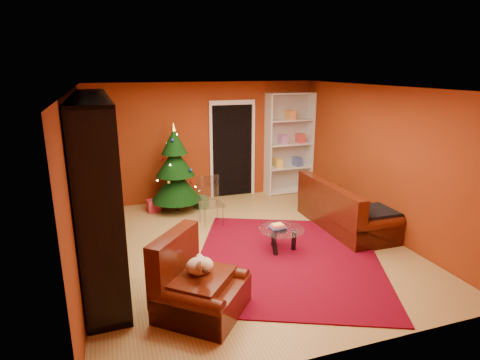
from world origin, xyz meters
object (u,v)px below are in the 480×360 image
object	(u,v)px
rug	(288,259)
gift_box_red	(153,206)
armchair	(202,283)
coffee_table	(281,239)
sofa	(346,204)
media_unit	(97,186)
christmas_tree	(175,169)
white_bookshelf	(289,144)
gift_box_green	(201,202)
acrylic_chair	(211,204)
dog	(200,266)

from	to	relation	value
rug	gift_box_red	world-z (taller)	gift_box_red
armchair	coffee_table	size ratio (longest dim) A/B	1.35
sofa	media_unit	bearing A→B (deg)	92.89
armchair	coffee_table	xyz separation A→B (m)	(1.61, 1.27, -0.20)
media_unit	gift_box_red	xyz separation A→B (m)	(0.98, 2.20, -1.15)
rug	armchair	world-z (taller)	armchair
christmas_tree	coffee_table	distance (m)	2.87
christmas_tree	armchair	size ratio (longest dim) A/B	1.81
media_unit	white_bookshelf	bearing A→B (deg)	29.45
gift_box_green	sofa	xyz separation A→B (m)	(2.32, -1.92, 0.33)
rug	white_bookshelf	bearing A→B (deg)	64.90
christmas_tree	white_bookshelf	distance (m)	2.81
media_unit	coffee_table	world-z (taller)	media_unit
sofa	coffee_table	size ratio (longest dim) A/B	2.75
rug	sofa	distance (m)	1.85
christmas_tree	acrylic_chair	distance (m)	1.24
white_bookshelf	coffee_table	distance (m)	3.40
christmas_tree	coffee_table	world-z (taller)	christmas_tree
gift_box_green	sofa	bearing A→B (deg)	-39.61
dog	coffee_table	bearing A→B (deg)	-13.39
dog	acrylic_chair	distance (m)	2.76
media_unit	armchair	size ratio (longest dim) A/B	3.24
gift_box_green	white_bookshelf	world-z (taller)	white_bookshelf
armchair	media_unit	bearing A→B (deg)	74.69
acrylic_chair	media_unit	bearing A→B (deg)	-153.24
dog	sofa	bearing A→B (deg)	-21.24
christmas_tree	sofa	distance (m)	3.46
gift_box_red	acrylic_chair	world-z (taller)	acrylic_chair
gift_box_red	dog	size ratio (longest dim) A/B	0.61
gift_box_red	acrylic_chair	bearing A→B (deg)	-49.38
dog	acrylic_chair	bearing A→B (deg)	22.64
armchair	sofa	distance (m)	3.66
acrylic_chair	dog	bearing A→B (deg)	-109.79
white_bookshelf	sofa	world-z (taller)	white_bookshelf
gift_box_red	sofa	distance (m)	3.89
gift_box_red	white_bookshelf	distance (m)	3.43
dog	coffee_table	distance (m)	2.06
gift_box_red	sofa	size ratio (longest dim) A/B	0.12
gift_box_red	media_unit	bearing A→B (deg)	-114.06
coffee_table	acrylic_chair	size ratio (longest dim) A/B	0.90
coffee_table	gift_box_green	bearing A→B (deg)	107.16
acrylic_chair	gift_box_red	bearing A→B (deg)	128.23
christmas_tree	acrylic_chair	xyz separation A→B (m)	(0.48, -1.04, -0.48)
media_unit	acrylic_chair	world-z (taller)	media_unit
sofa	coffee_table	distance (m)	1.67
rug	sofa	size ratio (longest dim) A/B	1.57
rug	media_unit	size ratio (longest dim) A/B	0.99
gift_box_green	acrylic_chair	xyz separation A→B (m)	(-0.04, -1.03, 0.30)
gift_box_green	sofa	size ratio (longest dim) A/B	0.12
christmas_tree	gift_box_red	world-z (taller)	christmas_tree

